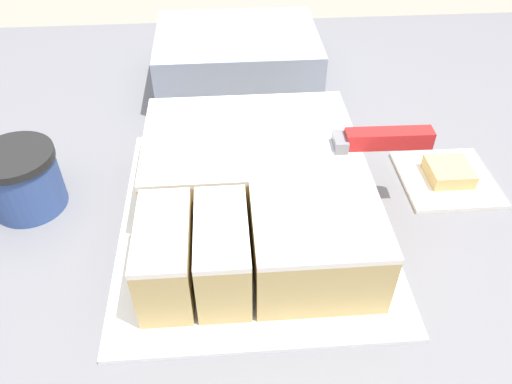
{
  "coord_description": "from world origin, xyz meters",
  "views": [
    {
      "loc": [
        -0.0,
        -0.55,
        1.38
      ],
      "look_at": [
        0.03,
        -0.09,
        0.97
      ],
      "focal_mm": 35.0,
      "sensor_mm": 36.0,
      "label": 1
    }
  ],
  "objects_px": {
    "cake_board": "(256,219)",
    "storage_box": "(240,60)",
    "coffee_cup": "(26,180)",
    "cake": "(258,191)",
    "brownie": "(451,171)",
    "knife": "(358,141)"
  },
  "relations": [
    {
      "from": "knife",
      "to": "storage_box",
      "type": "xyz_separation_m",
      "value": [
        -0.13,
        0.33,
        -0.05
      ]
    },
    {
      "from": "cake_board",
      "to": "storage_box",
      "type": "bearing_deg",
      "value": 90.47
    },
    {
      "from": "knife",
      "to": "brownie",
      "type": "relative_size",
      "value": 5.31
    },
    {
      "from": "cake_board",
      "to": "coffee_cup",
      "type": "xyz_separation_m",
      "value": [
        -0.3,
        0.05,
        0.04
      ]
    },
    {
      "from": "coffee_cup",
      "to": "knife",
      "type": "bearing_deg",
      "value": -3.91
    },
    {
      "from": "knife",
      "to": "brownie",
      "type": "xyz_separation_m",
      "value": [
        0.15,
        0.04,
        -0.09
      ]
    },
    {
      "from": "cake_board",
      "to": "cake",
      "type": "height_order",
      "value": "cake"
    },
    {
      "from": "storage_box",
      "to": "cake_board",
      "type": "bearing_deg",
      "value": -89.53
    },
    {
      "from": "coffee_cup",
      "to": "storage_box",
      "type": "height_order",
      "value": "storage_box"
    },
    {
      "from": "coffee_cup",
      "to": "brownie",
      "type": "distance_m",
      "value": 0.58
    },
    {
      "from": "cake_board",
      "to": "cake",
      "type": "distance_m",
      "value": 0.05
    },
    {
      "from": "cake",
      "to": "knife",
      "type": "relative_size",
      "value": 1.01
    },
    {
      "from": "knife",
      "to": "brownie",
      "type": "bearing_deg",
      "value": -165.69
    },
    {
      "from": "cake_board",
      "to": "brownie",
      "type": "bearing_deg",
      "value": 12.29
    },
    {
      "from": "cake_board",
      "to": "knife",
      "type": "distance_m",
      "value": 0.16
    },
    {
      "from": "cake_board",
      "to": "cake",
      "type": "relative_size",
      "value": 1.21
    },
    {
      "from": "brownie",
      "to": "storage_box",
      "type": "distance_m",
      "value": 0.41
    },
    {
      "from": "cake",
      "to": "coffee_cup",
      "type": "relative_size",
      "value": 3.18
    },
    {
      "from": "cake_board",
      "to": "storage_box",
      "type": "height_order",
      "value": "storage_box"
    },
    {
      "from": "cake",
      "to": "coffee_cup",
      "type": "height_order",
      "value": "cake"
    },
    {
      "from": "brownie",
      "to": "storage_box",
      "type": "bearing_deg",
      "value": 133.99
    },
    {
      "from": "cake_board",
      "to": "storage_box",
      "type": "relative_size",
      "value": 1.38
    }
  ]
}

